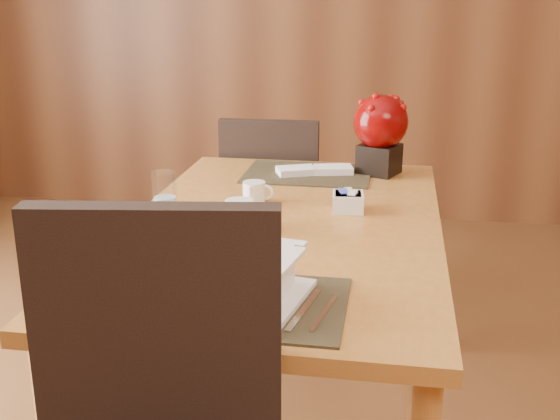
% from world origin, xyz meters
% --- Properties ---
extents(dining_table, '(0.90, 1.50, 0.75)m').
position_xyz_m(dining_table, '(0.00, 0.60, 0.65)').
color(dining_table, '#BB7933').
rests_on(dining_table, ground).
extents(placemat_near, '(0.45, 0.33, 0.01)m').
position_xyz_m(placemat_near, '(0.00, 0.05, 0.75)').
color(placemat_near, black).
rests_on(placemat_near, dining_table).
extents(placemat_far, '(0.45, 0.33, 0.01)m').
position_xyz_m(placemat_far, '(0.00, 1.15, 0.75)').
color(placemat_far, black).
rests_on(placemat_far, dining_table).
extents(soup_setting, '(0.32, 0.32, 0.11)m').
position_xyz_m(soup_setting, '(-0.01, 0.06, 0.81)').
color(soup_setting, white).
rests_on(soup_setting, dining_table).
extents(coffee_cup, '(0.15, 0.15, 0.08)m').
position_xyz_m(coffee_cup, '(-0.11, 0.53, 0.79)').
color(coffee_cup, white).
rests_on(coffee_cup, dining_table).
extents(water_glass, '(0.09, 0.09, 0.16)m').
position_xyz_m(water_glass, '(-0.33, 0.52, 0.83)').
color(water_glass, silver).
rests_on(water_glass, dining_table).
extents(creamer_jug, '(0.10, 0.10, 0.07)m').
position_xyz_m(creamer_jug, '(-0.12, 0.78, 0.78)').
color(creamer_jug, white).
rests_on(creamer_jug, dining_table).
extents(sugar_caddy, '(0.10, 0.10, 0.06)m').
position_xyz_m(sugar_caddy, '(0.18, 0.74, 0.78)').
color(sugar_caddy, white).
rests_on(sugar_caddy, dining_table).
extents(berry_decor, '(0.20, 0.20, 0.29)m').
position_xyz_m(berry_decor, '(0.25, 1.21, 0.91)').
color(berry_decor, black).
rests_on(berry_decor, dining_table).
extents(napkins_far, '(0.29, 0.17, 0.02)m').
position_xyz_m(napkins_far, '(0.04, 1.15, 0.77)').
color(napkins_far, white).
rests_on(napkins_far, dining_table).
extents(bread_plate, '(0.18, 0.18, 0.01)m').
position_xyz_m(bread_plate, '(-0.37, 0.07, 0.75)').
color(bread_plate, white).
rests_on(bread_plate, dining_table).
extents(far_chair, '(0.43, 0.43, 0.90)m').
position_xyz_m(far_chair, '(-0.19, 1.51, 0.51)').
color(far_chair, black).
rests_on(far_chair, ground).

